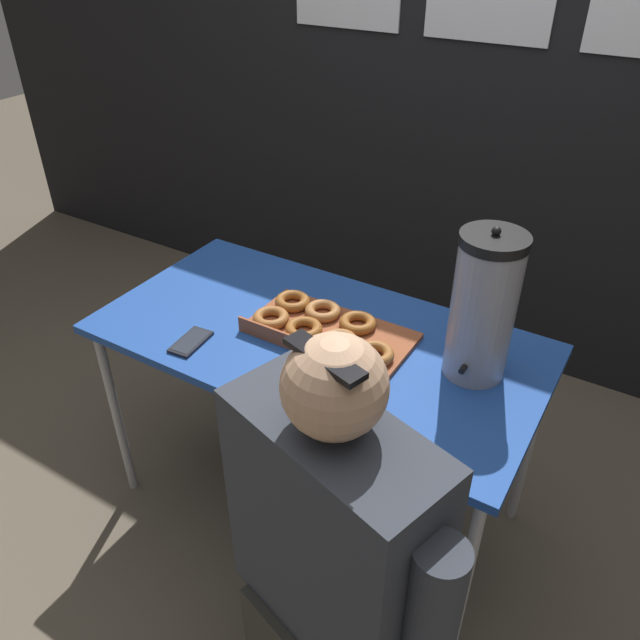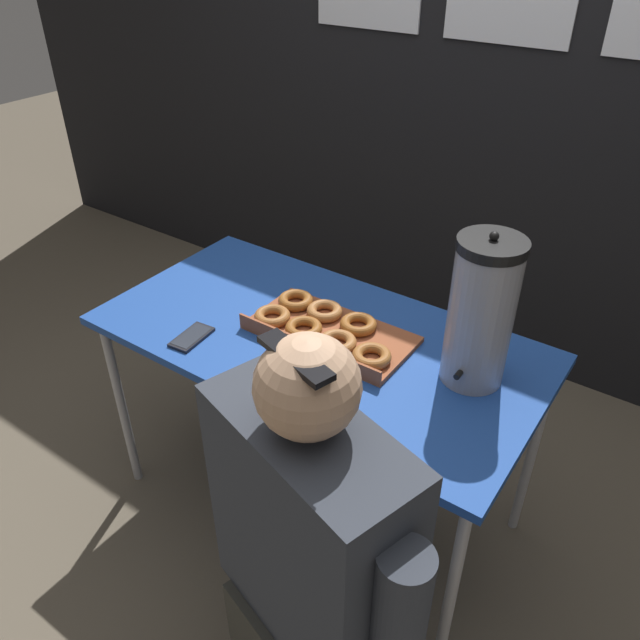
{
  "view_description": "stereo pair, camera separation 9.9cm",
  "coord_description": "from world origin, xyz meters",
  "px_view_note": "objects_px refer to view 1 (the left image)",
  "views": [
    {
      "loc": [
        0.82,
        -1.33,
        1.87
      ],
      "look_at": [
        0.01,
        0.0,
        0.82
      ],
      "focal_mm": 35.0,
      "sensor_mm": 36.0,
      "label": 1
    },
    {
      "loc": [
        0.9,
        -1.27,
        1.87
      ],
      "look_at": [
        0.01,
        0.0,
        0.82
      ],
      "focal_mm": 35.0,
      "sensor_mm": 36.0,
      "label": 2
    }
  ],
  "objects_px": {
    "cell_phone": "(191,342)",
    "donut_box": "(325,328)",
    "coffee_urn": "(483,307)",
    "person_seated": "(331,585)"
  },
  "relations": [
    {
      "from": "donut_box",
      "to": "cell_phone",
      "type": "xyz_separation_m",
      "value": [
        -0.32,
        -0.25,
        -0.02
      ]
    },
    {
      "from": "cell_phone",
      "to": "donut_box",
      "type": "bearing_deg",
      "value": 32.44
    },
    {
      "from": "donut_box",
      "to": "cell_phone",
      "type": "height_order",
      "value": "donut_box"
    },
    {
      "from": "donut_box",
      "to": "coffee_urn",
      "type": "bearing_deg",
      "value": 8.11
    },
    {
      "from": "donut_box",
      "to": "cell_phone",
      "type": "bearing_deg",
      "value": -142.05
    },
    {
      "from": "coffee_urn",
      "to": "person_seated",
      "type": "height_order",
      "value": "person_seated"
    },
    {
      "from": "donut_box",
      "to": "cell_phone",
      "type": "relative_size",
      "value": 3.48
    },
    {
      "from": "donut_box",
      "to": "cell_phone",
      "type": "distance_m",
      "value": 0.41
    },
    {
      "from": "coffee_urn",
      "to": "person_seated",
      "type": "xyz_separation_m",
      "value": [
        -0.05,
        -0.69,
        -0.37
      ]
    },
    {
      "from": "coffee_urn",
      "to": "donut_box",
      "type": "bearing_deg",
      "value": -171.85
    }
  ]
}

